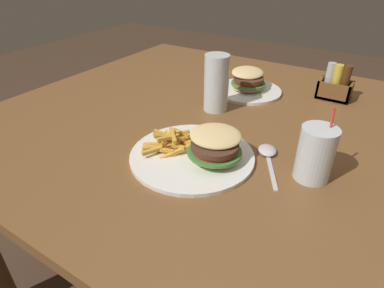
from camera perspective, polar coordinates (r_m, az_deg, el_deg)
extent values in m
plane|color=#473323|center=(1.52, 1.88, -21.82)|extent=(8.00, 8.00, 0.00)
cube|color=brown|center=(1.02, 2.61, 4.65)|extent=(1.27, 1.24, 0.03)
cylinder|color=brown|center=(1.88, -4.19, 4.62)|extent=(0.09, 0.09, 0.74)
cylinder|color=white|center=(0.79, 0.00, -2.05)|extent=(0.31, 0.31, 0.01)
ellipsoid|color=#E0C17F|center=(0.77, 3.99, -2.20)|extent=(0.15, 0.14, 0.02)
cylinder|color=#428438|center=(0.76, 4.02, -1.40)|extent=(0.17, 0.17, 0.01)
cylinder|color=red|center=(0.76, 4.04, -0.92)|extent=(0.14, 0.14, 0.01)
cylinder|color=#4C2D1E|center=(0.75, 4.07, -0.28)|extent=(0.15, 0.15, 0.01)
ellipsoid|color=#E0C17F|center=(0.75, 4.26, 1.48)|extent=(0.15, 0.14, 0.04)
cube|color=gold|center=(0.86, -4.76, 1.67)|extent=(0.06, 0.04, 0.01)
cube|color=gold|center=(0.82, -2.30, 0.51)|extent=(0.03, 0.07, 0.03)
cube|color=gold|center=(0.84, -1.73, 1.55)|extent=(0.06, 0.03, 0.03)
cube|color=gold|center=(0.84, -3.36, 1.68)|extent=(0.08, 0.04, 0.03)
cube|color=gold|center=(0.80, -3.21, -0.32)|extent=(0.07, 0.01, 0.02)
cube|color=gold|center=(0.79, -5.43, -1.00)|extent=(0.06, 0.03, 0.01)
cube|color=gold|center=(0.78, -2.77, -1.45)|extent=(0.06, 0.07, 0.03)
cube|color=gold|center=(0.82, -4.15, 1.49)|extent=(0.05, 0.06, 0.02)
cube|color=gold|center=(0.81, -0.84, 0.03)|extent=(0.07, 0.05, 0.03)
cube|color=gold|center=(0.80, -4.28, 1.10)|extent=(0.04, 0.06, 0.01)
cube|color=gold|center=(0.80, -3.42, 1.59)|extent=(0.05, 0.05, 0.01)
cube|color=gold|center=(0.79, -5.96, -0.89)|extent=(0.05, 0.08, 0.01)
cube|color=gold|center=(0.81, -4.71, 1.53)|extent=(0.07, 0.02, 0.02)
cube|color=gold|center=(0.81, -3.58, 0.73)|extent=(0.06, 0.04, 0.02)
cube|color=gold|center=(0.82, 0.02, 0.26)|extent=(0.08, 0.02, 0.02)
cube|color=gold|center=(0.80, -6.64, -0.19)|extent=(0.06, 0.01, 0.03)
cube|color=gold|center=(0.81, -4.05, 1.16)|extent=(0.06, 0.06, 0.03)
cube|color=gold|center=(0.85, -0.78, 1.44)|extent=(0.08, 0.03, 0.03)
cube|color=gold|center=(0.86, -5.51, 1.66)|extent=(0.06, 0.03, 0.03)
cube|color=gold|center=(0.81, -5.71, -0.60)|extent=(0.06, 0.08, 0.02)
cylinder|color=silver|center=(1.01, 4.35, 10.73)|extent=(0.08, 0.08, 0.18)
cylinder|color=gold|center=(1.01, 4.32, 10.08)|extent=(0.07, 0.07, 0.15)
cylinder|color=silver|center=(0.74, 21.08, -1.64)|extent=(0.08, 0.08, 0.12)
cylinder|color=orange|center=(0.75, 20.98, -2.12)|extent=(0.07, 0.07, 0.11)
cylinder|color=red|center=(0.74, 22.91, -0.15)|extent=(0.01, 0.02, 0.17)
ellipsoid|color=silver|center=(0.83, 13.24, -1.08)|extent=(0.07, 0.07, 0.02)
cube|color=silver|center=(0.76, 14.00, -5.00)|extent=(0.07, 0.12, 0.00)
cylinder|color=white|center=(1.19, 9.84, 9.32)|extent=(0.24, 0.24, 0.01)
ellipsoid|color=#E0C17F|center=(1.18, 9.90, 9.96)|extent=(0.15, 0.15, 0.02)
cylinder|color=#428438|center=(1.18, 9.96, 10.54)|extent=(0.17, 0.17, 0.01)
cylinder|color=red|center=(1.17, 9.99, 10.89)|extent=(0.14, 0.14, 0.01)
cylinder|color=#4C2D1E|center=(1.17, 10.04, 11.34)|extent=(0.15, 0.15, 0.01)
ellipsoid|color=#E0C17F|center=(1.18, 9.87, 12.41)|extent=(0.15, 0.15, 0.04)
cube|color=brown|center=(1.22, 23.74, 7.71)|extent=(0.11, 0.07, 0.01)
cube|color=brown|center=(1.22, 21.73, 9.42)|extent=(0.01, 0.07, 0.06)
cube|color=brown|center=(1.21, 26.28, 8.17)|extent=(0.01, 0.07, 0.06)
cube|color=brown|center=(1.18, 23.69, 8.33)|extent=(0.11, 0.01, 0.06)
cube|color=brown|center=(1.24, 24.29, 9.25)|extent=(0.11, 0.01, 0.06)
cylinder|color=#B2B2B7|center=(1.21, 23.23, 10.64)|extent=(0.03, 0.03, 0.11)
cylinder|color=gold|center=(1.20, 24.32, 10.23)|extent=(0.03, 0.03, 0.11)
cylinder|color=#512D14|center=(1.20, 25.52, 9.97)|extent=(0.03, 0.03, 0.11)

